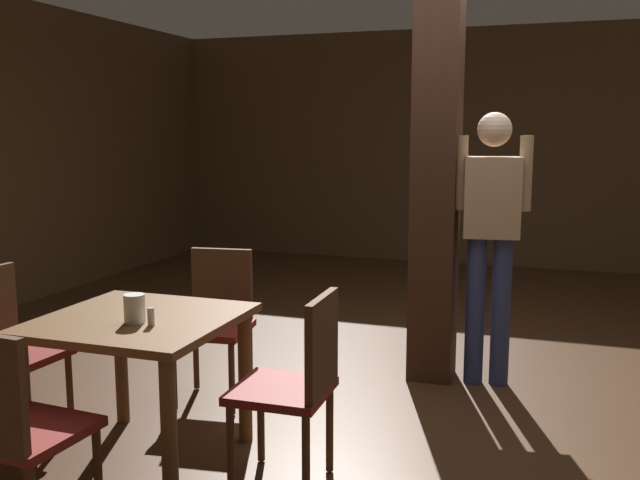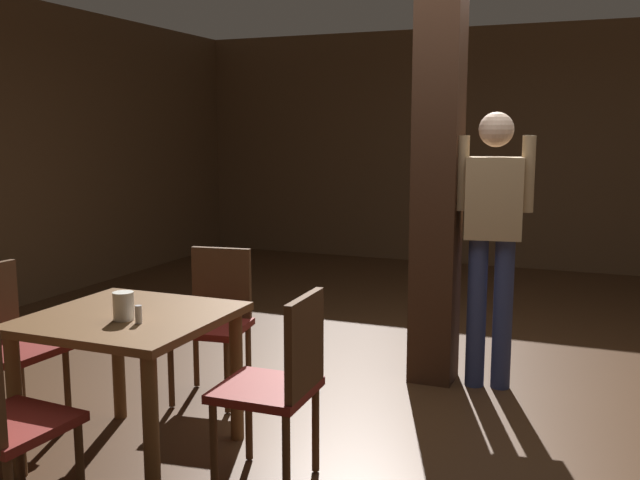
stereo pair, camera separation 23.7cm
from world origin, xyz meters
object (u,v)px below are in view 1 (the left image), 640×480
napkin_cup (135,308)px  standing_person (491,229)px  chair_south (13,426)px  dining_table (140,343)px  chair_north (216,316)px  chair_west (5,344)px  chair_east (297,380)px  salt_shaker (151,317)px

napkin_cup → standing_person: bearing=50.7°
chair_south → standing_person: size_ratio=0.52×
dining_table → chair_north: bearing=92.8°
chair_west → chair_south: (0.80, -0.83, 0.00)m
standing_person → dining_table: bearing=-131.7°
chair_south → napkin_cup: chair_south is taller
chair_east → napkin_cup: size_ratio=6.71×
salt_shaker → standing_person: bearing=53.2°
chair_north → salt_shaker: (0.19, -0.99, 0.27)m
dining_table → chair_north: 0.88m
chair_west → chair_south: size_ratio=1.00×
chair_east → standing_person: size_ratio=0.52×
dining_table → chair_west: bearing=178.6°
chair_north → standing_person: size_ratio=0.52×
chair_north → standing_person: standing_person is taller
chair_north → chair_east: same height
dining_table → chair_east: size_ratio=1.00×
chair_west → napkin_cup: bearing=-7.4°
dining_table → standing_person: (1.47, 1.66, 0.40)m
salt_shaker → standing_person: size_ratio=0.05×
dining_table → chair_south: (-0.04, -0.81, -0.09)m
napkin_cup → chair_east: bearing=7.2°
chair_south → chair_west: bearing=133.9°
napkin_cup → standing_person: size_ratio=0.08×
chair_west → chair_south: 1.15m
chair_east → salt_shaker: bearing=-169.5°
chair_north → napkin_cup: 1.01m
chair_west → chair_north: 1.16m
chair_west → standing_person: (2.30, 1.64, 0.50)m
chair_east → napkin_cup: bearing=-172.8°
chair_west → salt_shaker: bearing=-8.1°
dining_table → chair_west: (-0.83, 0.02, -0.09)m
standing_person → salt_shaker: bearing=-126.8°
dining_table → napkin_cup: (0.04, -0.09, 0.20)m
chair_west → chair_north: same height
chair_west → chair_north: bearing=47.3°
chair_north → chair_east: bearing=-45.7°
chair_east → standing_person: 1.85m
chair_north → napkin_cup: chair_north is taller
dining_table → chair_west: 0.84m
dining_table → napkin_cup: napkin_cup is taller
chair_north → salt_shaker: bearing=-79.4°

